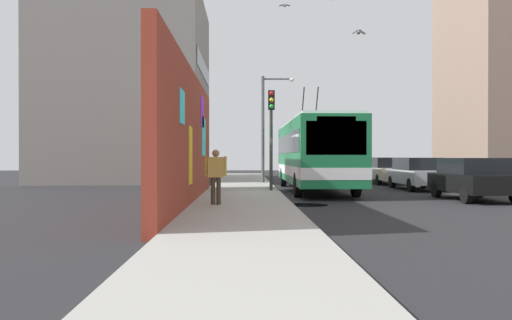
% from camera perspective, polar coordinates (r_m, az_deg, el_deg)
% --- Properties ---
extents(ground_plane, '(80.00, 80.00, 0.00)m').
position_cam_1_polar(ground_plane, '(20.68, 2.91, -4.13)').
color(ground_plane, '#232326').
extents(sidewalk_slab, '(48.00, 3.20, 0.15)m').
position_cam_1_polar(sidewalk_slab, '(20.62, -1.54, -3.94)').
color(sidewalk_slab, '#9E9B93').
rests_on(sidewalk_slab, ground_plane).
extents(graffiti_wall, '(14.55, 0.32, 4.43)m').
position_cam_1_polar(graffiti_wall, '(16.95, -7.50, 2.38)').
color(graffiti_wall, maroon).
rests_on(graffiti_wall, ground_plane).
extents(building_far_left, '(11.46, 9.87, 12.20)m').
position_cam_1_polar(building_far_left, '(35.25, -14.06, 7.65)').
color(building_far_left, gray).
rests_on(building_far_left, ground_plane).
extents(city_bus, '(11.45, 2.63, 5.10)m').
position_cam_1_polar(city_bus, '(24.03, 6.61, 0.89)').
color(city_bus, '#19723F').
rests_on(city_bus, ground_plane).
extents(parked_car_black, '(4.14, 1.94, 1.58)m').
position_cam_1_polar(parked_car_black, '(20.42, 23.37, -1.88)').
color(parked_car_black, black).
rests_on(parked_car_black, ground_plane).
extents(parked_car_silver, '(4.46, 1.87, 1.58)m').
position_cam_1_polar(parked_car_silver, '(25.97, 17.82, -1.39)').
color(parked_car_silver, '#B7B7BC').
rests_on(parked_car_silver, ground_plane).
extents(parked_car_champagne, '(4.73, 1.94, 1.58)m').
position_cam_1_polar(parked_car_champagne, '(31.19, 14.50, -1.09)').
color(parked_car_champagne, '#C6B793').
rests_on(parked_car_champagne, ground_plane).
extents(parked_car_navy, '(4.37, 1.89, 1.58)m').
position_cam_1_polar(parked_car_navy, '(36.90, 11.98, -0.87)').
color(parked_car_navy, navy).
rests_on(parked_car_navy, ground_plane).
extents(pedestrian_near_wall, '(0.23, 0.68, 1.69)m').
position_cam_1_polar(pedestrian_near_wall, '(15.55, -4.58, -1.38)').
color(pedestrian_near_wall, '#3F3326').
rests_on(pedestrian_near_wall, sidewalk_slab).
extents(traffic_light, '(0.49, 0.28, 4.38)m').
position_cam_1_polar(traffic_light, '(21.93, 1.74, 4.19)').
color(traffic_light, '#2D382D').
rests_on(traffic_light, sidewalk_slab).
extents(street_lamp, '(0.44, 1.89, 6.08)m').
position_cam_1_polar(street_lamp, '(28.80, 1.24, 4.47)').
color(street_lamp, '#4C4C51').
rests_on(street_lamp, sidewalk_slab).
extents(flying_pigeons, '(10.38, 5.00, 2.83)m').
position_cam_1_polar(flying_pigeons, '(21.43, 5.87, 17.26)').
color(flying_pigeons, gray).
extents(curbside_puddle, '(1.39, 1.39, 0.00)m').
position_cam_1_polar(curbside_puddle, '(17.05, 5.87, -5.08)').
color(curbside_puddle, black).
rests_on(curbside_puddle, ground_plane).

